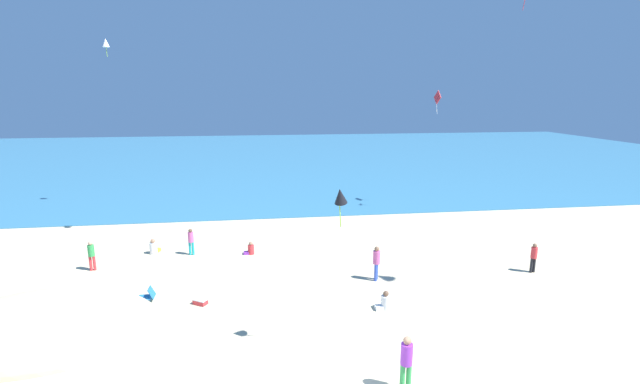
# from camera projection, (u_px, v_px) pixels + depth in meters

# --- Properties ---
(ground_plane) EXTENTS (120.00, 120.00, 0.00)m
(ground_plane) POSITION_uv_depth(u_px,v_px,m) (314.00, 266.00, 21.47)
(ground_plane) COLOR beige
(ocean_water) EXTENTS (120.00, 60.00, 0.05)m
(ocean_water) POSITION_uv_depth(u_px,v_px,m) (279.00, 156.00, 58.71)
(ocean_water) COLOR teal
(ocean_water) RESTS_ON ground_plane
(dune_mound) EXTENTS (7.95, 5.56, 2.41)m
(dune_mound) POSITION_uv_depth(u_px,v_px,m) (44.00, 333.00, 15.48)
(dune_mound) COLOR beige
(dune_mound) RESTS_ON ground_plane
(beach_chair_mid_beach) EXTENTS (0.67, 0.53, 0.60)m
(beach_chair_mid_beach) POSITION_uv_depth(u_px,v_px,m) (148.00, 295.00, 17.75)
(beach_chair_mid_beach) COLOR #2370B2
(beach_chair_mid_beach) RESTS_ON ground_plane
(cooler_box) EXTENTS (0.64, 0.57, 0.22)m
(cooler_box) POSITION_uv_depth(u_px,v_px,m) (200.00, 302.00, 17.55)
(cooler_box) COLOR red
(cooler_box) RESTS_ON ground_plane
(person_0) EXTENTS (0.43, 0.43, 1.61)m
(person_0) POSITION_uv_depth(u_px,v_px,m) (376.00, 261.00, 19.64)
(person_0) COLOR blue
(person_0) RESTS_ON ground_plane
(person_1) EXTENTS (0.33, 0.33, 1.46)m
(person_1) POSITION_uv_depth(u_px,v_px,m) (91.00, 254.00, 20.75)
(person_1) COLOR red
(person_1) RESTS_ON ground_plane
(person_2) EXTENTS (0.36, 0.36, 1.69)m
(person_2) POSITION_uv_depth(u_px,v_px,m) (406.00, 360.00, 12.27)
(person_2) COLOR green
(person_2) RESTS_ON ground_plane
(person_4) EXTENTS (0.55, 0.33, 0.69)m
(person_4) POSITION_uv_depth(u_px,v_px,m) (250.00, 250.00, 22.98)
(person_4) COLOR red
(person_4) RESTS_ON ground_plane
(person_5) EXTENTS (0.32, 0.32, 1.43)m
(person_5) POSITION_uv_depth(u_px,v_px,m) (191.00, 240.00, 22.76)
(person_5) COLOR #19ADB2
(person_5) RESTS_ON ground_plane
(person_6) EXTENTS (0.54, 0.72, 0.82)m
(person_6) POSITION_uv_depth(u_px,v_px,m) (154.00, 248.00, 23.09)
(person_6) COLOR white
(person_6) RESTS_ON ground_plane
(person_7) EXTENTS (0.33, 0.33, 1.44)m
(person_7) POSITION_uv_depth(u_px,v_px,m) (534.00, 256.00, 20.53)
(person_7) COLOR black
(person_7) RESTS_ON ground_plane
(person_8) EXTENTS (0.62, 0.38, 0.76)m
(person_8) POSITION_uv_depth(u_px,v_px,m) (385.00, 302.00, 17.12)
(person_8) COLOR white
(person_8) RESTS_ON ground_plane
(kite_white) EXTENTS (0.59, 0.61, 1.21)m
(kite_white) POSITION_uv_depth(u_px,v_px,m) (106.00, 43.00, 29.71)
(kite_white) COLOR white
(kite_red) EXTENTS (0.16, 0.98, 1.69)m
(kite_red) POSITION_uv_depth(u_px,v_px,m) (437.00, 98.00, 31.08)
(kite_red) COLOR red
(kite_black) EXTENTS (0.60, 0.63, 1.27)m
(kite_black) POSITION_uv_depth(u_px,v_px,m) (340.00, 196.00, 13.01)
(kite_black) COLOR black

